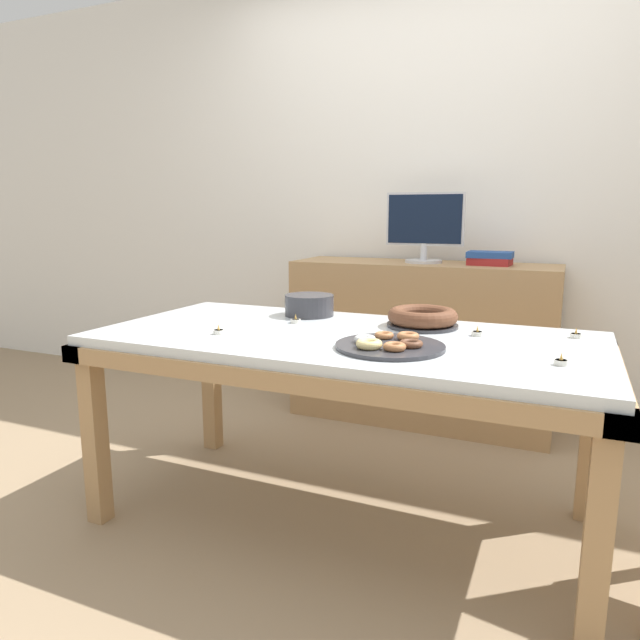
% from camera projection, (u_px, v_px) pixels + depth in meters
% --- Properties ---
extents(ground_plane, '(12.00, 12.00, 0.00)m').
position_uv_depth(ground_plane, '(343.00, 518.00, 2.22)').
color(ground_plane, '#997F60').
extents(wall_back, '(8.00, 0.10, 2.60)m').
position_uv_depth(wall_back, '(438.00, 190.00, 3.31)').
color(wall_back, white).
rests_on(wall_back, ground).
extents(dining_table, '(1.84, 0.89, 0.73)m').
position_uv_depth(dining_table, '(344.00, 356.00, 2.09)').
color(dining_table, silver).
rests_on(dining_table, ground).
extents(sideboard, '(1.43, 0.44, 0.90)m').
position_uv_depth(sideboard, '(421.00, 343.00, 3.20)').
color(sideboard, tan).
rests_on(sideboard, ground).
extents(computer_monitor, '(0.42, 0.20, 0.38)m').
position_uv_depth(computer_monitor, '(425.00, 228.00, 3.08)').
color(computer_monitor, silver).
rests_on(computer_monitor, sideboard).
extents(book_stack, '(0.23, 0.17, 0.07)m').
position_uv_depth(book_stack, '(490.00, 258.00, 2.97)').
color(book_stack, maroon).
rests_on(book_stack, sideboard).
extents(cake_chocolate_round, '(0.27, 0.27, 0.07)m').
position_uv_depth(cake_chocolate_round, '(422.00, 318.00, 2.20)').
color(cake_chocolate_round, '#333338').
rests_on(cake_chocolate_round, dining_table).
extents(pastry_platter, '(0.36, 0.36, 0.04)m').
position_uv_depth(pastry_platter, '(389.00, 345.00, 1.85)').
color(pastry_platter, '#333338').
rests_on(pastry_platter, dining_table).
extents(plate_stack, '(0.21, 0.21, 0.09)m').
position_uv_depth(plate_stack, '(309.00, 305.00, 2.44)').
color(plate_stack, '#333338').
rests_on(plate_stack, dining_table).
extents(tealight_centre, '(0.04, 0.04, 0.04)m').
position_uv_depth(tealight_centre, '(477.00, 333.00, 2.05)').
color(tealight_centre, silver).
rests_on(tealight_centre, dining_table).
extents(tealight_left_edge, '(0.04, 0.04, 0.04)m').
position_uv_depth(tealight_left_edge, '(296.00, 320.00, 2.28)').
color(tealight_left_edge, silver).
rests_on(tealight_left_edge, dining_table).
extents(tealight_near_cakes, '(0.04, 0.04, 0.04)m').
position_uv_depth(tealight_near_cakes, '(561.00, 362.00, 1.65)').
color(tealight_near_cakes, silver).
rests_on(tealight_near_cakes, dining_table).
extents(tealight_near_front, '(0.04, 0.04, 0.04)m').
position_uv_depth(tealight_near_front, '(219.00, 331.00, 2.08)').
color(tealight_near_front, silver).
rests_on(tealight_near_front, dining_table).
extents(tealight_right_edge, '(0.04, 0.04, 0.04)m').
position_uv_depth(tealight_right_edge, '(576.00, 335.00, 2.01)').
color(tealight_right_edge, silver).
rests_on(tealight_right_edge, dining_table).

